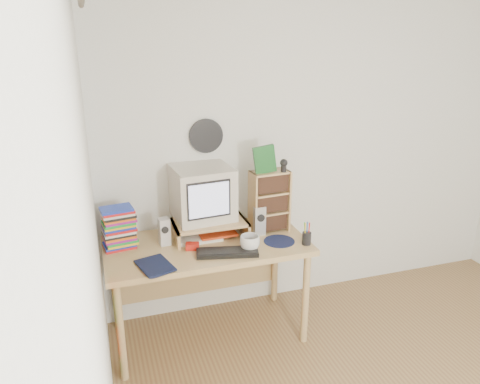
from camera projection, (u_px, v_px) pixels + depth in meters
back_wall at (320, 150)px, 3.72m from camera, size 3.50×0.00×3.50m
left_wall at (99, 304)px, 1.65m from camera, size 0.00×3.50×3.50m
curtain at (107, 265)px, 2.12m from camera, size 0.00×2.20×2.20m
wall_disc at (206, 136)px, 3.38m from camera, size 0.25×0.02×0.25m
desk at (205, 256)px, 3.36m from camera, size 1.40×0.70×0.75m
monitor_riser at (210, 224)px, 3.33m from camera, size 0.52×0.30×0.12m
crt_monitor at (204, 194)px, 3.30m from camera, size 0.43×0.43×0.38m
speaker_left at (164, 232)px, 3.21m from camera, size 0.08×0.08×0.19m
speaker_right at (259, 220)px, 3.37m from camera, size 0.08×0.08×0.22m
keyboard at (227, 252)px, 3.09m from camera, size 0.43×0.22×0.03m
dvd_stack at (119, 228)px, 3.15m from camera, size 0.22×0.17×0.29m
cd_rack at (269, 201)px, 3.39m from camera, size 0.28×0.17×0.46m
mug at (250, 243)px, 3.14m from camera, size 0.15×0.15×0.11m
diary at (141, 268)px, 2.87m from camera, size 0.26×0.22×0.05m
mousepad at (279, 241)px, 3.28m from camera, size 0.24×0.24×0.00m
pen_cup at (307, 236)px, 3.22m from camera, size 0.08×0.08×0.12m
papers at (205, 234)px, 3.35m from camera, size 0.31×0.23×0.04m
red_box at (192, 246)px, 3.16m from camera, size 0.10×0.08×0.04m
game_box at (265, 159)px, 3.25m from camera, size 0.15×0.04×0.19m
webcam at (284, 165)px, 3.29m from camera, size 0.06×0.06×0.09m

